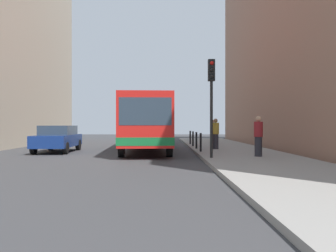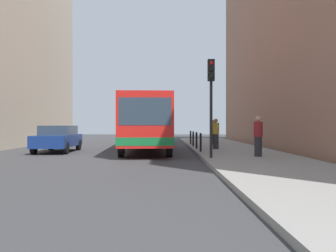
% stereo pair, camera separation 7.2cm
% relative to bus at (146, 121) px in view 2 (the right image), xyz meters
% --- Properties ---
extents(ground_plane, '(80.00, 80.00, 0.00)m').
position_rel_bus_xyz_m(ground_plane, '(-0.51, -3.66, -1.73)').
color(ground_plane, '#38383A').
extents(sidewalk, '(4.40, 40.00, 0.15)m').
position_rel_bus_xyz_m(sidewalk, '(4.89, -3.66, -1.65)').
color(sidewalk, gray).
rests_on(sidewalk, ground).
extents(building_right, '(7.00, 32.00, 16.10)m').
position_rel_bus_xyz_m(building_right, '(10.99, 0.34, 6.32)').
color(building_right, '#936B56').
rests_on(building_right, ground).
extents(bus, '(3.03, 11.13, 3.00)m').
position_rel_bus_xyz_m(bus, '(0.00, 0.00, 0.00)').
color(bus, red).
rests_on(bus, ground).
extents(car_beside_bus, '(1.94, 4.44, 1.48)m').
position_rel_bus_xyz_m(car_beside_bus, '(-4.87, -0.87, -0.94)').
color(car_beside_bus, navy).
rests_on(car_beside_bus, ground).
extents(car_behind_bus, '(2.02, 4.47, 1.48)m').
position_rel_bus_xyz_m(car_behind_bus, '(0.19, 9.82, -0.94)').
color(car_behind_bus, '#A5A8AD').
rests_on(car_behind_bus, ground).
extents(traffic_light, '(0.28, 0.33, 4.10)m').
position_rel_bus_xyz_m(traffic_light, '(3.04, -6.02, 1.28)').
color(traffic_light, black).
rests_on(traffic_light, sidewalk).
extents(bollard_near, '(0.11, 0.11, 0.95)m').
position_rel_bus_xyz_m(bollard_near, '(2.94, -2.66, -1.10)').
color(bollard_near, black).
rests_on(bollard_near, sidewalk).
extents(bollard_mid, '(0.11, 0.11, 0.95)m').
position_rel_bus_xyz_m(bollard_mid, '(2.94, -0.28, -1.10)').
color(bollard_mid, black).
rests_on(bollard_mid, sidewalk).
extents(bollard_far, '(0.11, 0.11, 0.95)m').
position_rel_bus_xyz_m(bollard_far, '(2.94, 2.11, -1.10)').
color(bollard_far, black).
rests_on(bollard_far, sidewalk).
extents(bollard_farthest, '(0.11, 0.11, 0.95)m').
position_rel_bus_xyz_m(bollard_farthest, '(2.94, 4.49, -1.10)').
color(bollard_farthest, black).
rests_on(bollard_farthest, sidewalk).
extents(pedestrian_near_signal, '(0.38, 0.38, 1.75)m').
position_rel_bus_xyz_m(pedestrian_near_signal, '(5.15, -5.47, -0.70)').
color(pedestrian_near_signal, '#26262D').
rests_on(pedestrian_near_signal, sidewalk).
extents(pedestrian_mid_sidewalk, '(0.38, 0.38, 1.73)m').
position_rel_bus_xyz_m(pedestrian_mid_sidewalk, '(4.00, -0.65, -0.71)').
color(pedestrian_mid_sidewalk, '#26262D').
rests_on(pedestrian_mid_sidewalk, sidewalk).
extents(pedestrian_far_sidewalk, '(0.38, 0.38, 1.74)m').
position_rel_bus_xyz_m(pedestrian_far_sidewalk, '(4.55, 4.51, -0.71)').
color(pedestrian_far_sidewalk, '#26262D').
rests_on(pedestrian_far_sidewalk, sidewalk).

